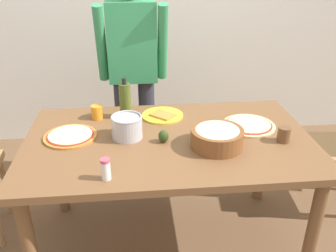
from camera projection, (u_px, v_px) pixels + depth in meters
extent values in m
plane|color=brown|center=(169.00, 241.00, 2.36)|extent=(8.00, 8.00, 0.00)
cube|color=silver|center=(151.00, 0.00, 3.21)|extent=(5.60, 0.10, 2.60)
cube|color=brown|center=(169.00, 141.00, 2.03)|extent=(1.60, 0.96, 0.04)
cylinder|color=brown|center=(312.00, 234.00, 1.91)|extent=(0.07, 0.07, 0.72)
cylinder|color=brown|center=(59.00, 167.00, 2.49)|extent=(0.07, 0.07, 0.72)
cylinder|color=brown|center=(262.00, 156.00, 2.62)|extent=(0.07, 0.07, 0.72)
cylinder|color=#2D2D38|center=(124.00, 132.00, 2.82)|extent=(0.12, 0.12, 0.85)
cylinder|color=#2D2D38|center=(147.00, 131.00, 2.84)|extent=(0.12, 0.12, 0.85)
cube|color=#338C59|center=(132.00, 42.00, 2.52)|extent=(0.34, 0.20, 0.55)
cylinder|color=#338C59|center=(101.00, 44.00, 2.46)|extent=(0.07, 0.21, 0.55)
cylinder|color=#338C59|center=(163.00, 43.00, 2.50)|extent=(0.07, 0.21, 0.55)
cylinder|color=#A37A4C|center=(6.00, 186.00, 2.52)|extent=(0.04, 0.04, 0.45)
cylinder|color=#A37A4C|center=(306.00, 166.00, 2.75)|extent=(0.04, 0.04, 0.45)
cylinder|color=#A37A4C|center=(324.00, 193.00, 2.45)|extent=(0.04, 0.04, 0.45)
cylinder|color=beige|center=(249.00, 125.00, 2.15)|extent=(0.31, 0.31, 0.01)
cylinder|color=#B22D1E|center=(249.00, 124.00, 2.15)|extent=(0.27, 0.27, 0.00)
cylinder|color=beige|center=(249.00, 124.00, 2.15)|extent=(0.25, 0.25, 0.00)
cylinder|color=#C67A33|center=(70.00, 136.00, 2.03)|extent=(0.30, 0.30, 0.01)
cylinder|color=#B22D1E|center=(70.00, 135.00, 2.02)|extent=(0.26, 0.26, 0.00)
cylinder|color=beige|center=(70.00, 134.00, 2.02)|extent=(0.24, 0.24, 0.00)
cylinder|color=gold|center=(162.00, 115.00, 2.28)|extent=(0.26, 0.26, 0.01)
cube|color=#CC8438|center=(163.00, 115.00, 2.26)|extent=(0.17, 0.17, 0.01)
cylinder|color=brown|center=(217.00, 138.00, 1.92)|extent=(0.28, 0.28, 0.10)
ellipsoid|color=beige|center=(217.00, 131.00, 1.90)|extent=(0.25, 0.25, 0.05)
cylinder|color=#47561E|center=(125.00, 101.00, 2.22)|extent=(0.07, 0.07, 0.22)
cylinder|color=black|center=(124.00, 81.00, 2.17)|extent=(0.03, 0.03, 0.04)
cylinder|color=#B7B7BC|center=(127.00, 128.00, 2.00)|extent=(0.17, 0.17, 0.12)
torus|color=#A5A5AD|center=(126.00, 117.00, 1.98)|extent=(0.17, 0.17, 0.01)
cylinder|color=orange|center=(97.00, 112.00, 2.24)|extent=(0.07, 0.07, 0.08)
cylinder|color=brown|center=(284.00, 134.00, 1.97)|extent=(0.07, 0.07, 0.08)
cylinder|color=white|center=(106.00, 171.00, 1.64)|extent=(0.04, 0.04, 0.09)
cylinder|color=#D84C66|center=(105.00, 161.00, 1.62)|extent=(0.04, 0.04, 0.02)
ellipsoid|color=#2D4219|center=(163.00, 136.00, 1.97)|extent=(0.06, 0.06, 0.07)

